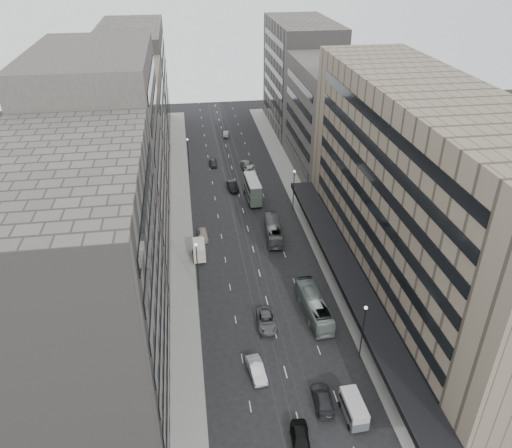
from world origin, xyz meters
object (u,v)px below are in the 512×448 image
bus_far (273,230)px  double_decker (253,189)px  sedan_0 (301,440)px  sedan_2 (266,320)px  pedestrian (421,426)px  vw_microbus (354,408)px  panel_van (199,250)px  bus_near (314,306)px  sedan_1 (257,370)px

bus_far → double_decker: (-1.52, 14.56, 1.03)m
sedan_0 → sedan_2: bearing=97.9°
double_decker → pedestrian: bearing=-81.8°
bus_far → pedestrian: bearing=106.4°
vw_microbus → sedan_0: bearing=-159.8°
double_decker → vw_microbus: double_decker is taller
bus_far → sedan_0: bearing=88.8°
panel_van → double_decker: bearing=58.6°
bus_near → pedestrian: bearing=104.8°
sedan_0 → sedan_1: 10.81m
vw_microbus → double_decker: bearing=92.0°
bus_near → sedan_2: size_ratio=2.05×
panel_van → sedan_0: size_ratio=0.90×
sedan_0 → pedestrian: pedestrian is taller
bus_far → double_decker: size_ratio=1.21×
panel_van → vw_microbus: bearing=-66.2°
bus_near → sedan_2: (-6.92, -1.19, -0.79)m
double_decker → bus_near: bearing=-86.3°
vw_microbus → sedan_2: vw_microbus is taller
double_decker → sedan_1: double_decker is taller
bus_near → sedan_0: size_ratio=2.28×
sedan_1 → vw_microbus: bearing=-45.7°
bus_far → sedan_2: 23.26m
sedan_2 → pedestrian: (13.49, -19.44, 0.29)m
bus_far → panel_van: size_ratio=2.31×
panel_van → pedestrian: (21.78, -37.36, -0.48)m
double_decker → vw_microbus: (3.57, -53.67, -1.05)m
sedan_1 → panel_van: bearing=94.9°
panel_van → sedan_0: 37.96m
bus_far → panel_van: bearing=24.9°
bus_near → sedan_1: size_ratio=2.36×
panel_van → sedan_2: size_ratio=0.81×
double_decker → sedan_2: (-3.43, -37.28, -1.69)m
sedan_0 → double_decker: bearing=93.5°
bus_far → sedan_1: bearing=81.3°
bus_near → vw_microbus: (0.08, -17.57, -0.15)m
sedan_2 → pedestrian: bearing=-52.2°
bus_near → sedan_0: 21.23m
sedan_2 → pedestrian: pedestrian is taller
bus_far → double_decker: bearing=-79.1°
sedan_0 → vw_microbus: bearing=28.4°
vw_microbus → sedan_1: size_ratio=1.00×
double_decker → sedan_2: double_decker is taller
sedan_1 → sedan_2: (2.66, 8.67, -0.02)m
sedan_0 → pedestrian: size_ratio=2.73×
bus_far → double_decker: double_decker is taller
bus_near → double_decker: (-3.49, 36.09, 0.90)m
sedan_1 → sedan_2: 9.07m
vw_microbus → sedan_1: bearing=139.6°
sedan_0 → sedan_2: 19.02m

